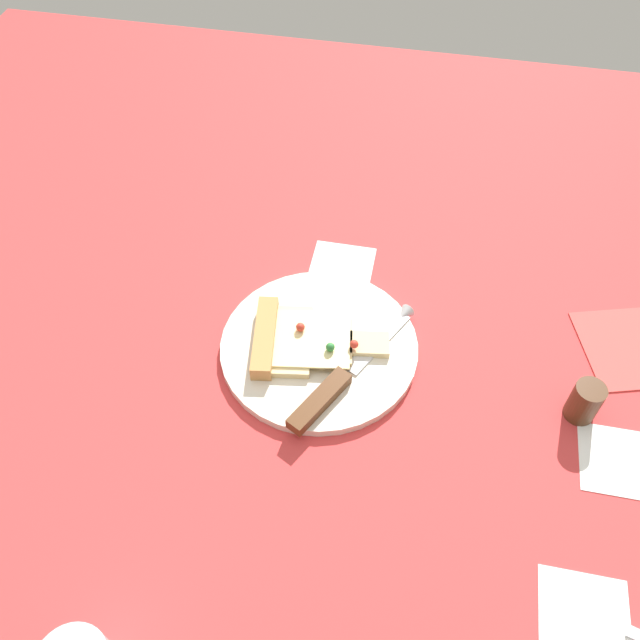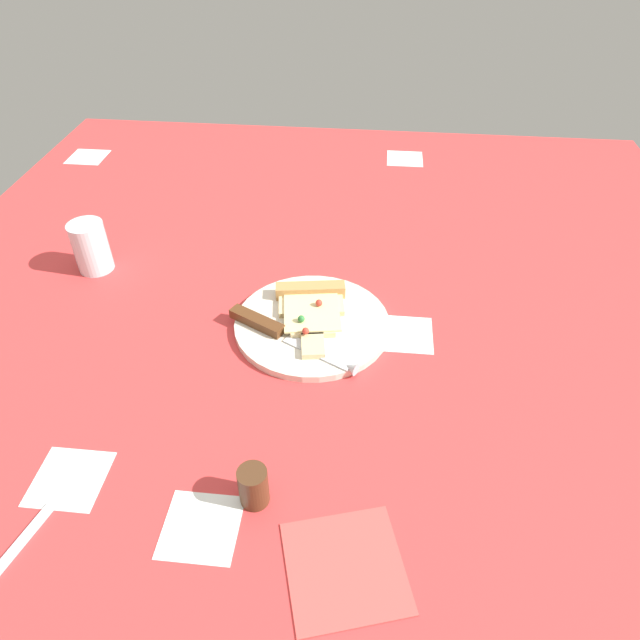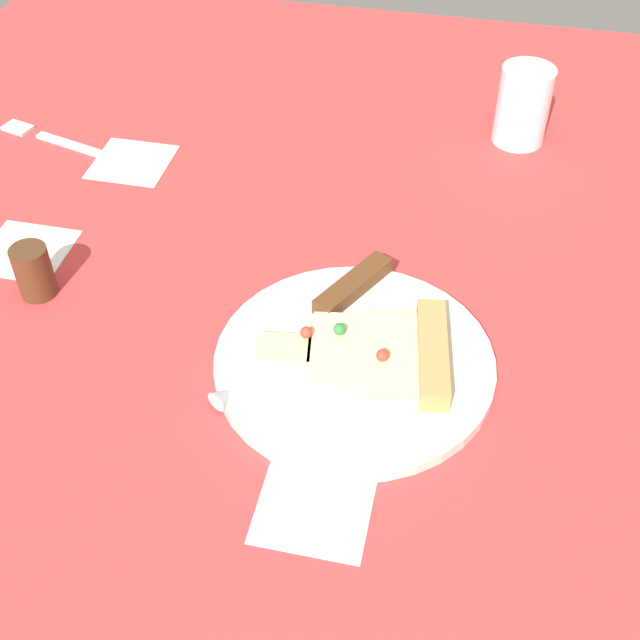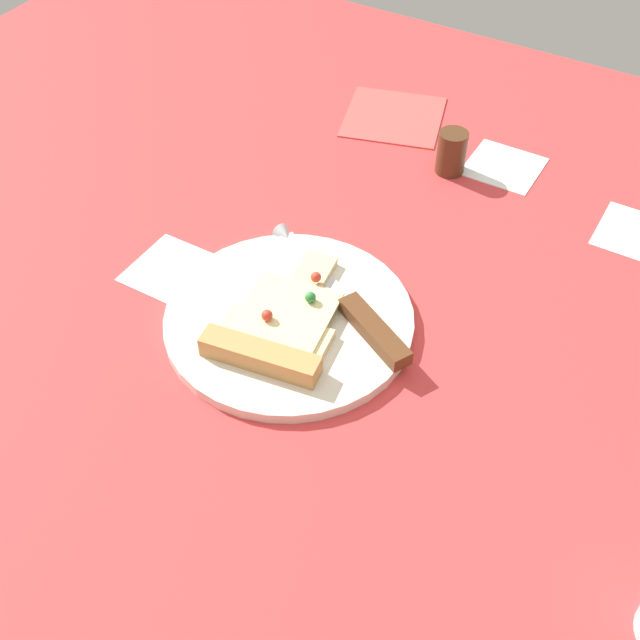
{
  "view_description": "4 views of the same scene",
  "coord_description": "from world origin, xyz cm",
  "px_view_note": "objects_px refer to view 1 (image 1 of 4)",
  "views": [
    {
      "loc": [
        -51.46,
        -18.43,
        70.37
      ],
      "look_at": [
        1.19,
        -8.0,
        3.69
      ],
      "focal_mm": 37.24,
      "sensor_mm": 36.0,
      "label": 1
    },
    {
      "loc": [
        7.76,
        -79.26,
        62.27
      ],
      "look_at": [
        0.68,
        -10.48,
        3.48
      ],
      "focal_mm": 31.86,
      "sensor_mm": 36.0,
      "label": 2
    },
    {
      "loc": [
        51.72,
        -0.06,
        57.54
      ],
      "look_at": [
        -2.87,
        -12.02,
        3.43
      ],
      "focal_mm": 47.58,
      "sensor_mm": 36.0,
      "label": 3
    },
    {
      "loc": [
        -32.43,
        39.1,
        60.07
      ],
      "look_at": [
        -4.44,
        -8.52,
        2.19
      ],
      "focal_mm": 44.74,
      "sensor_mm": 36.0,
      "label": 4
    }
  ],
  "objects_px": {
    "pizza_slice": "(299,340)",
    "napkin": "(633,347)",
    "pepper_shaker": "(585,402)",
    "knife": "(343,377)",
    "plate": "(319,347)"
  },
  "relations": [
    {
      "from": "plate",
      "to": "pepper_shaker",
      "type": "relative_size",
      "value": 4.63
    },
    {
      "from": "plate",
      "to": "pepper_shaker",
      "type": "xyz_separation_m",
      "value": [
        -0.03,
        -0.33,
        0.02
      ]
    },
    {
      "from": "pepper_shaker",
      "to": "napkin",
      "type": "relative_size",
      "value": 0.43
    },
    {
      "from": "knife",
      "to": "napkin",
      "type": "xyz_separation_m",
      "value": [
        0.13,
        -0.36,
        -0.02
      ]
    },
    {
      "from": "knife",
      "to": "pepper_shaker",
      "type": "relative_size",
      "value": 3.98
    },
    {
      "from": "pizza_slice",
      "to": "pepper_shaker",
      "type": "relative_size",
      "value": 3.3
    },
    {
      "from": "plate",
      "to": "knife",
      "type": "relative_size",
      "value": 1.16
    },
    {
      "from": "pizza_slice",
      "to": "pepper_shaker",
      "type": "bearing_deg",
      "value": 76.42
    },
    {
      "from": "plate",
      "to": "napkin",
      "type": "height_order",
      "value": "plate"
    },
    {
      "from": "napkin",
      "to": "plate",
      "type": "bearing_deg",
      "value": 101.61
    },
    {
      "from": "napkin",
      "to": "pepper_shaker",
      "type": "bearing_deg",
      "value": 147.26
    },
    {
      "from": "pepper_shaker",
      "to": "napkin",
      "type": "xyz_separation_m",
      "value": [
        0.12,
        -0.08,
        -0.03
      ]
    },
    {
      "from": "pepper_shaker",
      "to": "napkin",
      "type": "distance_m",
      "value": 0.14
    },
    {
      "from": "pizza_slice",
      "to": "knife",
      "type": "distance_m",
      "value": 0.08
    },
    {
      "from": "pizza_slice",
      "to": "napkin",
      "type": "height_order",
      "value": "pizza_slice"
    }
  ]
}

